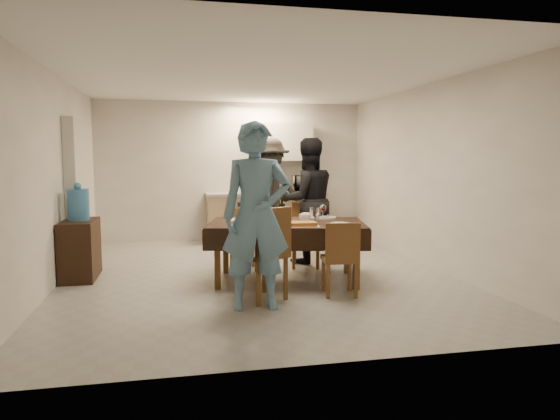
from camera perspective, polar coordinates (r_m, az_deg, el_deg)
The scene contains 33 objects.
floor at distance 6.76m, azimuth -2.57°, elevation -7.33°, with size 5.00×6.00×0.02m, color #9E9E9A.
ceiling at distance 6.66m, azimuth -2.68°, elevation 15.00°, with size 5.00×6.00×0.02m, color white.
wall_back at distance 9.55m, azimuth -5.49°, elevation 4.43°, with size 5.00×0.02×2.60m, color silver.
wall_front at distance 3.65m, azimuth 4.86°, elevation 1.94°, with size 5.00×0.02×2.60m, color silver.
wall_left at distance 6.66m, azimuth -24.42°, elevation 3.25°, with size 0.02×6.00×2.60m, color silver.
wall_right at distance 7.40m, azimuth 16.91°, elevation 3.75°, with size 0.02×6.00×2.60m, color silver.
stub_partition at distance 7.83m, azimuth -21.86°, elevation 1.85°, with size 0.15×1.40×2.10m, color beige.
kitchen_base_cabinet at distance 9.39m, azimuth -1.58°, elevation -0.90°, with size 2.20×0.60×0.86m, color tan.
kitchen_worktop at distance 9.34m, azimuth -1.59°, elevation 1.87°, with size 2.24×0.64×0.05m, color #989894.
upper_cabinet at distance 9.52m, azimuth 0.04°, elevation 7.76°, with size 1.20×0.34×0.70m, color white.
dining_table at distance 6.27m, azimuth 0.76°, elevation -1.72°, with size 2.12×1.50×0.75m.
chair_near_left at distance 5.37m, azimuth -1.99°, elevation -3.94°, with size 0.64×0.66×0.56m.
chair_near_right at distance 5.63m, azimuth 7.09°, elevation -4.70°, with size 0.43×0.43×0.46m.
chair_far_left at distance 6.87m, azimuth -4.13°, elevation -2.70°, with size 0.39×0.39×0.46m.
chair_far_right at distance 7.03m, azimuth 3.17°, elevation -2.18°, with size 0.51×0.52×0.49m.
console at distance 6.95m, azimuth -21.88°, elevation -4.20°, with size 0.41×0.82×0.76m, color black.
water_jug at distance 6.88m, azimuth -22.07°, elevation 0.57°, with size 0.27×0.27×0.41m, color #458CCB.
wine_bottle at distance 6.28m, azimuth 0.21°, elevation 0.10°, with size 0.08×0.08×0.32m, color black, non-canonical shape.
water_pitcher at distance 6.29m, azimuth 3.97°, elevation -0.53°, with size 0.12×0.12×0.19m, color white.
savoury_tart at distance 5.91m, azimuth 2.50°, elevation -1.61°, with size 0.39×0.30×0.05m, color #AD6932.
salad_bowl at distance 6.50m, azimuth 3.00°, elevation -0.82°, with size 0.19×0.19×0.07m, color white.
mushroom_dish at distance 6.52m, azimuth -0.20°, elevation -0.94°, with size 0.22×0.22×0.04m, color white.
wine_glass_a at distance 5.91m, azimuth -3.93°, elevation -0.85°, with size 0.09×0.09×0.21m, color white, non-canonical shape.
wine_glass_b at distance 6.63m, azimuth 4.94°, elevation -0.17°, with size 0.09×0.09×0.19m, color white, non-canonical shape.
wine_glass_c at distance 6.50m, azimuth -1.54°, elevation -0.21°, with size 0.09×0.09×0.21m, color white, non-canonical shape.
plate_near_left at distance 5.86m, azimuth -4.34°, elevation -1.84°, with size 0.29×0.29×0.02m, color white.
plate_near_right at distance 6.13m, azimuth 6.85°, elevation -1.54°, with size 0.24×0.24×0.01m, color white.
plate_far_left at distance 6.45m, azimuth -5.03°, elevation -1.13°, with size 0.29×0.29×0.02m, color white.
plate_far_right at distance 6.70m, azimuth 5.22°, elevation -0.87°, with size 0.28×0.28×0.02m, color white.
microwave at distance 9.51m, azimuth 3.29°, elevation 3.01°, with size 0.55×0.38×0.31m, color white.
person_near at distance 5.11m, azimuth -2.72°, elevation -0.66°, with size 0.70×0.46×1.93m, color #5D88A8.
person_far at distance 7.39m, azimuth 3.16°, elevation 1.06°, with size 0.90×0.70×1.85m, color black.
person_kitchen at distance 8.89m, azimuth -1.15°, elevation 2.09°, with size 1.23×0.71×1.90m, color black.
Camera 1 is at (-1.04, -6.49, 1.56)m, focal length 32.00 mm.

